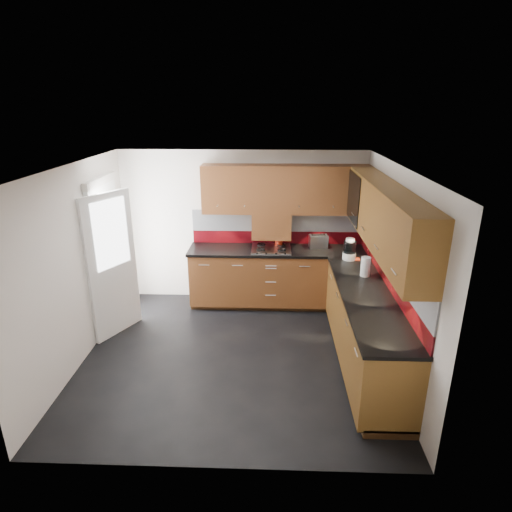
{
  "coord_description": "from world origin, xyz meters",
  "views": [
    {
      "loc": [
        0.45,
        -4.72,
        3.08
      ],
      "look_at": [
        0.25,
        0.65,
        1.13
      ],
      "focal_mm": 30.0,
      "sensor_mm": 36.0,
      "label": 1
    }
  ],
  "objects_px": {
    "gas_hob": "(271,249)",
    "utensil_pot": "(279,240)",
    "food_processor": "(350,250)",
    "toaster": "(318,241)"
  },
  "relations": [
    {
      "from": "toaster",
      "to": "gas_hob",
      "type": "bearing_deg",
      "value": -169.57
    },
    {
      "from": "utensil_pot",
      "to": "food_processor",
      "type": "relative_size",
      "value": 1.35
    },
    {
      "from": "utensil_pot",
      "to": "toaster",
      "type": "height_order",
      "value": "utensil_pot"
    },
    {
      "from": "utensil_pot",
      "to": "gas_hob",
      "type": "bearing_deg",
      "value": -122.97
    },
    {
      "from": "utensil_pot",
      "to": "food_processor",
      "type": "distance_m",
      "value": 1.15
    },
    {
      "from": "gas_hob",
      "to": "toaster",
      "type": "distance_m",
      "value": 0.75
    },
    {
      "from": "gas_hob",
      "to": "food_processor",
      "type": "distance_m",
      "value": 1.19
    },
    {
      "from": "gas_hob",
      "to": "utensil_pot",
      "type": "distance_m",
      "value": 0.23
    },
    {
      "from": "gas_hob",
      "to": "utensil_pot",
      "type": "relative_size",
      "value": 1.41
    },
    {
      "from": "gas_hob",
      "to": "food_processor",
      "type": "xyz_separation_m",
      "value": [
        1.12,
        -0.39,
        0.13
      ]
    }
  ]
}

